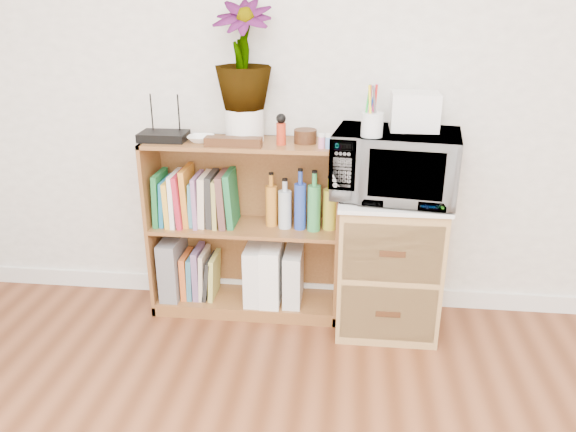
# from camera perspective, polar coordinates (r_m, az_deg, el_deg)

# --- Properties ---
(skirting_board) EXTENTS (4.00, 0.02, 0.10)m
(skirting_board) POSITION_cam_1_polar(r_m,az_deg,el_deg) (3.25, 2.43, -7.60)
(skirting_board) COLOR white
(skirting_board) RESTS_ON ground
(bookshelf) EXTENTS (1.00, 0.30, 0.95)m
(bookshelf) POSITION_cam_1_polar(r_m,az_deg,el_deg) (2.98, -4.38, -1.36)
(bookshelf) COLOR brown
(bookshelf) RESTS_ON ground
(wicker_unit) EXTENTS (0.50, 0.45, 0.70)m
(wicker_unit) POSITION_cam_1_polar(r_m,az_deg,el_deg) (2.92, 10.09, -4.81)
(wicker_unit) COLOR #9E7542
(wicker_unit) RESTS_ON ground
(microwave) EXTENTS (0.62, 0.46, 0.32)m
(microwave) POSITION_cam_1_polar(r_m,az_deg,el_deg) (2.72, 10.82, 5.15)
(microwave) COLOR silver
(microwave) RESTS_ON wicker_unit
(pen_cup) EXTENTS (0.10, 0.10, 0.11)m
(pen_cup) POSITION_cam_1_polar(r_m,az_deg,el_deg) (2.56, 8.54, 9.18)
(pen_cup) COLOR silver
(pen_cup) RESTS_ON microwave
(small_appliance) EXTENTS (0.22, 0.18, 0.17)m
(small_appliance) POSITION_cam_1_polar(r_m,az_deg,el_deg) (2.72, 12.72, 10.35)
(small_appliance) COLOR white
(small_appliance) RESTS_ON microwave
(router) EXTENTS (0.23, 0.16, 0.04)m
(router) POSITION_cam_1_polar(r_m,az_deg,el_deg) (2.90, -12.52, 7.92)
(router) COLOR black
(router) RESTS_ON bookshelf
(white_bowl) EXTENTS (0.13, 0.13, 0.03)m
(white_bowl) POSITION_cam_1_polar(r_m,az_deg,el_deg) (2.84, -8.84, 7.77)
(white_bowl) COLOR white
(white_bowl) RESTS_ON bookshelf
(plant_pot) EXTENTS (0.19, 0.19, 0.16)m
(plant_pot) POSITION_cam_1_polar(r_m,az_deg,el_deg) (2.83, -4.43, 9.23)
(plant_pot) COLOR white
(plant_pot) RESTS_ON bookshelf
(potted_plant) EXTENTS (0.28, 0.28, 0.50)m
(potted_plant) POSITION_cam_1_polar(r_m,az_deg,el_deg) (2.78, -4.64, 15.95)
(potted_plant) COLOR #336D2B
(potted_plant) RESTS_ON plant_pot
(trinket_box) EXTENTS (0.28, 0.07, 0.04)m
(trinket_box) POSITION_cam_1_polar(r_m,az_deg,el_deg) (2.73, -5.58, 7.51)
(trinket_box) COLOR #341C0E
(trinket_box) RESTS_ON bookshelf
(kokeshi_doll) EXTENTS (0.05, 0.05, 0.11)m
(kokeshi_doll) POSITION_cam_1_polar(r_m,az_deg,el_deg) (2.75, -0.71, 8.34)
(kokeshi_doll) COLOR #B82E16
(kokeshi_doll) RESTS_ON bookshelf
(wooden_bowl) EXTENTS (0.11, 0.11, 0.07)m
(wooden_bowl) POSITION_cam_1_polar(r_m,az_deg,el_deg) (2.79, 1.77, 8.11)
(wooden_bowl) COLOR #34190E
(wooden_bowl) RESTS_ON bookshelf
(paint_jars) EXTENTS (0.12, 0.04, 0.06)m
(paint_jars) POSITION_cam_1_polar(r_m,az_deg,el_deg) (2.68, 4.12, 7.47)
(paint_jars) COLOR pink
(paint_jars) RESTS_ON bookshelf
(file_box) EXTENTS (0.10, 0.27, 0.33)m
(file_box) POSITION_cam_1_polar(r_m,az_deg,el_deg) (3.17, -11.56, -5.00)
(file_box) COLOR slate
(file_box) RESTS_ON bookshelf
(magazine_holder_left) EXTENTS (0.10, 0.25, 0.32)m
(magazine_holder_left) POSITION_cam_1_polar(r_m,az_deg,el_deg) (3.06, -3.29, -5.73)
(magazine_holder_left) COLOR white
(magazine_holder_left) RESTS_ON bookshelf
(magazine_holder_mid) EXTENTS (0.10, 0.26, 0.33)m
(magazine_holder_mid) POSITION_cam_1_polar(r_m,az_deg,el_deg) (3.05, -1.65, -5.74)
(magazine_holder_mid) COLOR white
(magazine_holder_mid) RESTS_ON bookshelf
(magazine_holder_right) EXTENTS (0.09, 0.24, 0.29)m
(magazine_holder_right) POSITION_cam_1_polar(r_m,az_deg,el_deg) (3.04, 0.54, -6.13)
(magazine_holder_right) COLOR silver
(magazine_holder_right) RESTS_ON bookshelf
(cookbooks) EXTENTS (0.42, 0.20, 0.30)m
(cookbooks) POSITION_cam_1_polar(r_m,az_deg,el_deg) (2.97, -9.26, 1.72)
(cookbooks) COLOR #1D6E34
(cookbooks) RESTS_ON bookshelf
(liquor_bottles) EXTENTS (0.45, 0.07, 0.31)m
(liquor_bottles) POSITION_cam_1_polar(r_m,az_deg,el_deg) (2.87, 2.26, 1.41)
(liquor_bottles) COLOR orange
(liquor_bottles) RESTS_ON bookshelf
(lower_books) EXTENTS (0.19, 0.19, 0.28)m
(lower_books) POSITION_cam_1_polar(r_m,az_deg,el_deg) (3.15, -8.90, -5.81)
(lower_books) COLOR #D65F25
(lower_books) RESTS_ON bookshelf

